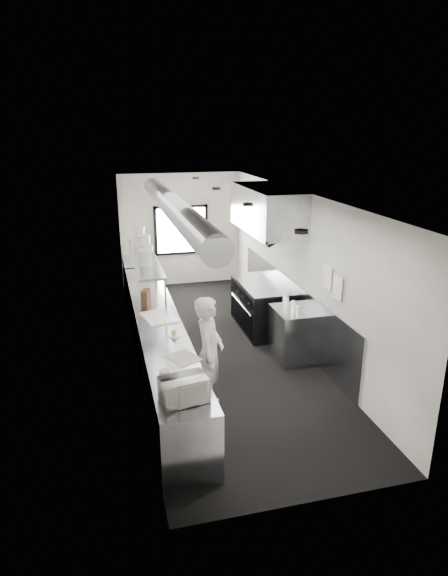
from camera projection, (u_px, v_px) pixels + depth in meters
floor at (219, 348)px, 8.93m from camera, size 3.00×8.00×0.01m
ceiling at (219, 194)px, 8.05m from camera, size 3.00×8.00×0.01m
wall_back at (181, 230)px, 12.17m from camera, size 3.00×0.02×2.80m
wall_front at (315, 389)px, 4.81m from camera, size 3.00×0.02×2.80m
wall_left at (132, 281)px, 8.14m from camera, size 0.02×8.00×2.80m
wall_right at (299, 269)px, 8.84m from camera, size 0.02×8.00×2.80m
wall_cladding at (290, 307)px, 9.38m from camera, size 0.03×5.50×1.10m
hvac_duct at (174, 207)px, 8.33m from camera, size 0.40×6.40×0.40m
service_window at (181, 230)px, 12.14m from camera, size 1.36×0.05×1.25m
exhaust_hood at (267, 209)px, 9.08m from camera, size 0.81×2.20×0.88m
prep_counter at (159, 343)px, 8.06m from camera, size 0.70×6.00×0.90m
pass_shelf at (144, 258)px, 9.09m from camera, size 0.45×3.00×0.68m
range at (261, 306)px, 9.67m from camera, size 0.88×1.60×0.94m
bottle_station at (293, 334)px, 8.42m from camera, size 0.65×0.80×0.90m
far_work_table at (140, 279)px, 11.46m from camera, size 0.70×1.20×0.90m
notice_sheet_a at (327, 278)px, 7.67m from camera, size 0.02×0.28×0.38m
notice_sheet_b at (337, 287)px, 7.36m from camera, size 0.02×0.28×0.38m
line_cook at (209, 353)px, 6.82m from camera, size 0.59×0.71×1.68m
microwave at (184, 389)px, 5.49m from camera, size 0.54×0.45×0.29m
deli_tub_a at (166, 380)px, 5.90m from camera, size 0.18×0.18×0.10m
deli_tub_b at (164, 373)px, 6.05m from camera, size 0.14×0.14×0.09m
newspaper at (183, 358)px, 6.55m from camera, size 0.49×0.53×0.01m
small_plate at (174, 336)px, 7.23m from camera, size 0.24×0.24×0.02m
pastry at (174, 332)px, 7.22m from camera, size 0.09×0.09×0.09m
cutting_board at (159, 317)px, 7.94m from camera, size 0.61×0.73×0.02m
knife_block at (146, 297)px, 8.48m from camera, size 0.19×0.27×0.26m
plate_stack_a at (146, 258)px, 8.41m from camera, size 0.31×0.31×0.28m
plate_stack_b at (146, 253)px, 8.72m from camera, size 0.29×0.29×0.29m
plate_stack_c at (144, 244)px, 9.24m from camera, size 0.31×0.31×0.33m
plate_stack_d at (138, 236)px, 9.78m from camera, size 0.31×0.31×0.40m
squeeze_bottle_a at (298, 311)px, 7.97m from camera, size 0.07×0.07×0.18m
squeeze_bottle_b at (294, 308)px, 8.12m from camera, size 0.06×0.06×0.17m
squeeze_bottle_c at (293, 306)px, 8.20m from camera, size 0.07×0.07×0.18m
squeeze_bottle_d at (287, 302)px, 8.39m from camera, size 0.07×0.07×0.18m
squeeze_bottle_e at (284, 300)px, 8.50m from camera, size 0.07×0.07×0.17m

